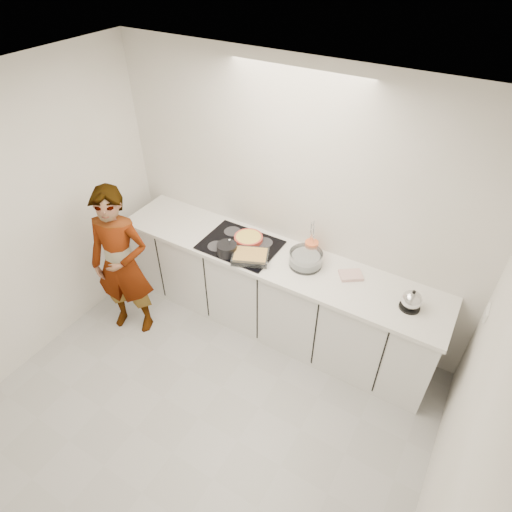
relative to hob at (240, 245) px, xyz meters
The scene contains 16 objects.
floor 1.60m from the hob, 74.48° to the right, with size 3.60×3.20×0.00m, color #ACACAB.
ceiling 2.13m from the hob, 74.48° to the right, with size 3.60×3.20×0.00m, color white.
wall_back 0.62m from the hob, 44.17° to the left, with size 3.60×0.00×2.60m, color white.
wall_left 1.96m from the hob, 139.01° to the right, with size 0.00×3.20×2.60m, color white.
wall_right 2.51m from the hob, 29.95° to the right, with size 0.02×3.20×2.60m.
base_cabinets 0.60m from the hob, ahead, with size 3.20×0.58×0.87m, color silver.
countertop 0.35m from the hob, ahead, with size 3.24×0.64×0.04m, color white.
hob is the anchor object (origin of this frame).
tart_dish 0.11m from the hob, 71.10° to the left, with size 0.31×0.31×0.05m.
saucepan 0.19m from the hob, 99.69° to the right, with size 0.24×0.24×0.18m.
baking_dish 0.25m from the hob, 35.37° to the right, with size 0.40×0.35×0.06m.
mixing_bowl 0.66m from the hob, ahead, with size 0.34×0.34×0.14m.
tea_towel 1.08m from the hob, ahead, with size 0.19×0.14×0.03m, color white.
kettle 1.62m from the hob, ahead, with size 0.20×0.20×0.19m.
utensil_crock 0.68m from the hob, 17.98° to the left, with size 0.12×0.12×0.15m, color orange.
cook 1.14m from the hob, 141.28° to the right, with size 0.59×0.39×1.61m, color silver.
Camera 1 is at (1.44, -1.45, 3.40)m, focal length 30.00 mm.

